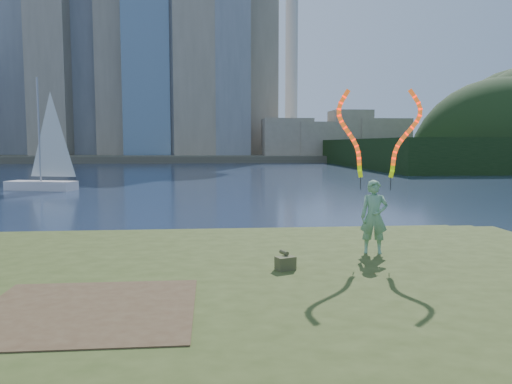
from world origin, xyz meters
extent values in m
plane|color=#19253F|center=(0.00, 0.00, 0.00)|extent=(320.00, 320.00, 0.00)
cube|color=#354318|center=(0.00, -2.50, 0.15)|extent=(20.00, 18.00, 0.30)
cube|color=#354318|center=(0.00, -2.20, 0.40)|extent=(17.00, 15.00, 0.30)
cube|color=#354318|center=(0.00, -2.00, 0.65)|extent=(14.00, 12.00, 0.30)
cube|color=#47331E|center=(-2.20, -3.20, 0.81)|extent=(3.20, 3.00, 0.02)
cube|color=#4F4A3A|center=(0.00, 95.00, 0.60)|extent=(320.00, 40.00, 1.20)
cylinder|color=silver|center=(18.00, 102.00, 30.20)|extent=(2.80, 2.80, 58.00)
imported|color=#1A692F|center=(3.40, 0.30, 1.64)|extent=(0.70, 0.55, 1.69)
cylinder|color=black|center=(3.13, 0.49, 2.41)|extent=(0.02, 0.02, 0.30)
cylinder|color=black|center=(3.78, 0.31, 2.41)|extent=(0.02, 0.02, 0.30)
cube|color=#4B5430|center=(1.15, -1.03, 0.93)|extent=(0.44, 0.37, 0.27)
cylinder|color=#4B5430|center=(1.15, -0.86, 1.11)|extent=(0.18, 0.26, 0.09)
cube|color=silver|center=(-12.45, 26.19, 0.30)|extent=(5.24, 3.01, 0.70)
cylinder|color=gray|center=(-12.45, 26.19, 4.19)|extent=(0.14, 0.14, 7.59)
camera|label=1|loc=(-0.33, -10.73, 3.31)|focal=35.00mm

